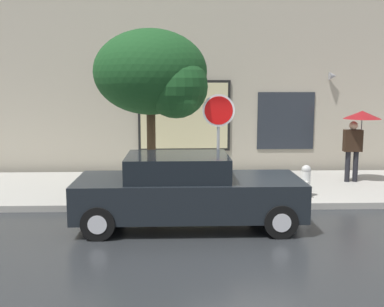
{
  "coord_description": "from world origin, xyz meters",
  "views": [
    {
      "loc": [
        -1.45,
        -9.23,
        2.88
      ],
      "look_at": [
        -1.07,
        1.8,
        1.2
      ],
      "focal_mm": 43.36,
      "sensor_mm": 36.0,
      "label": 1
    }
  ],
  "objects_px": {
    "stop_sign": "(218,125)",
    "pedestrian_with_umbrella": "(359,125)",
    "street_tree": "(156,75)",
    "fire_hydrant": "(306,181)",
    "parked_car": "(187,191)"
  },
  "relations": [
    {
      "from": "stop_sign",
      "to": "pedestrian_with_umbrella",
      "type": "bearing_deg",
      "value": 23.26
    },
    {
      "from": "pedestrian_with_umbrella",
      "to": "street_tree",
      "type": "bearing_deg",
      "value": -167.54
    },
    {
      "from": "fire_hydrant",
      "to": "stop_sign",
      "type": "xyz_separation_m",
      "value": [
        -2.14,
        -0.07,
        1.37
      ]
    },
    {
      "from": "fire_hydrant",
      "to": "stop_sign",
      "type": "relative_size",
      "value": 0.31
    },
    {
      "from": "pedestrian_with_umbrella",
      "to": "fire_hydrant",
      "type": "bearing_deg",
      "value": -138.74
    },
    {
      "from": "stop_sign",
      "to": "street_tree",
      "type": "bearing_deg",
      "value": 160.78
    },
    {
      "from": "parked_car",
      "to": "pedestrian_with_umbrella",
      "type": "xyz_separation_m",
      "value": [
        4.83,
        3.43,
        1.01
      ]
    },
    {
      "from": "pedestrian_with_umbrella",
      "to": "stop_sign",
      "type": "height_order",
      "value": "stop_sign"
    },
    {
      "from": "parked_car",
      "to": "street_tree",
      "type": "relative_size",
      "value": 1.12
    },
    {
      "from": "fire_hydrant",
      "to": "street_tree",
      "type": "xyz_separation_m",
      "value": [
        -3.62,
        0.45,
        2.53
      ]
    },
    {
      "from": "fire_hydrant",
      "to": "pedestrian_with_umbrella",
      "type": "bearing_deg",
      "value": 41.26
    },
    {
      "from": "street_tree",
      "to": "stop_sign",
      "type": "bearing_deg",
      "value": -19.22
    },
    {
      "from": "parked_car",
      "to": "street_tree",
      "type": "height_order",
      "value": "street_tree"
    },
    {
      "from": "parked_car",
      "to": "pedestrian_with_umbrella",
      "type": "distance_m",
      "value": 6.01
    },
    {
      "from": "pedestrian_with_umbrella",
      "to": "stop_sign",
      "type": "bearing_deg",
      "value": -156.74
    }
  ]
}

